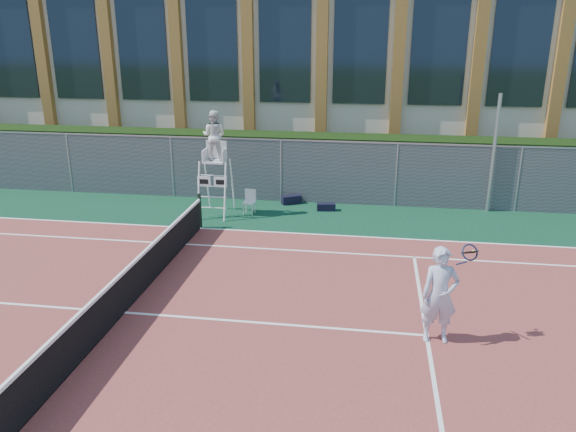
# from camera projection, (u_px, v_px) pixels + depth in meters

# --- Properties ---
(ground) EXTENTS (120.00, 120.00, 0.00)m
(ground) POSITION_uv_depth(u_px,v_px,m) (124.00, 314.00, 12.14)
(ground) COLOR #233814
(apron) EXTENTS (36.00, 20.00, 0.01)m
(apron) POSITION_uv_depth(u_px,v_px,m) (142.00, 293.00, 13.08)
(apron) COLOR #0B331A
(apron) RESTS_ON ground
(tennis_court) EXTENTS (23.77, 10.97, 0.02)m
(tennis_court) POSITION_uv_depth(u_px,v_px,m) (124.00, 313.00, 12.13)
(tennis_court) COLOR brown
(tennis_court) RESTS_ON apron
(tennis_net) EXTENTS (0.10, 11.30, 1.10)m
(tennis_net) POSITION_uv_depth(u_px,v_px,m) (122.00, 291.00, 11.97)
(tennis_net) COLOR black
(tennis_net) RESTS_ON ground
(fence) EXTENTS (40.00, 0.06, 2.20)m
(fence) POSITION_uv_depth(u_px,v_px,m) (226.00, 169.00, 20.05)
(fence) COLOR #595E60
(fence) RESTS_ON ground
(hedge) EXTENTS (40.00, 1.40, 2.20)m
(hedge) POSITION_uv_depth(u_px,v_px,m) (234.00, 162.00, 21.17)
(hedge) COLOR black
(hedge) RESTS_ON ground
(building) EXTENTS (45.00, 10.60, 8.22)m
(building) POSITION_uv_depth(u_px,v_px,m) (271.00, 66.00, 27.67)
(building) COLOR beige
(building) RESTS_ON ground
(steel_pole) EXTENTS (0.12, 0.12, 3.93)m
(steel_pole) POSITION_uv_depth(u_px,v_px,m) (494.00, 154.00, 18.38)
(steel_pole) COLOR #9EA0A5
(steel_pole) RESTS_ON ground
(umpire_chair) EXTENTS (0.97, 1.49, 3.47)m
(umpire_chair) POSITION_uv_depth(u_px,v_px,m) (214.00, 139.00, 17.93)
(umpire_chair) COLOR white
(umpire_chair) RESTS_ON ground
(plastic_chair) EXTENTS (0.41, 0.41, 0.81)m
(plastic_chair) POSITION_uv_depth(u_px,v_px,m) (250.00, 200.00, 18.63)
(plastic_chair) COLOR silver
(plastic_chair) RESTS_ON apron
(sports_bag_near) EXTENTS (0.73, 0.57, 0.29)m
(sports_bag_near) POSITION_uv_depth(u_px,v_px,m) (291.00, 200.00, 19.75)
(sports_bag_near) COLOR black
(sports_bag_near) RESTS_ON apron
(sports_bag_far) EXTENTS (0.65, 0.35, 0.25)m
(sports_bag_far) POSITION_uv_depth(u_px,v_px,m) (326.00, 207.00, 19.01)
(sports_bag_far) COLOR black
(sports_bag_far) RESTS_ON apron
(tennis_player) EXTENTS (1.08, 0.74, 1.94)m
(tennis_player) POSITION_uv_depth(u_px,v_px,m) (440.00, 295.00, 10.76)
(tennis_player) COLOR #B3BAD7
(tennis_player) RESTS_ON tennis_court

